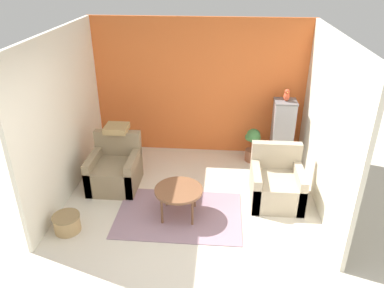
% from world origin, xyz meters
% --- Properties ---
extents(ground_plane, '(20.00, 20.00, 0.00)m').
position_xyz_m(ground_plane, '(0.00, 0.00, 0.00)').
color(ground_plane, beige).
rests_on(ground_plane, ground).
extents(wall_back_accent, '(4.03, 0.06, 2.56)m').
position_xyz_m(wall_back_accent, '(0.00, 3.17, 1.28)').
color(wall_back_accent, orange).
rests_on(wall_back_accent, ground_plane).
extents(wall_left, '(0.06, 3.14, 2.56)m').
position_xyz_m(wall_left, '(-1.98, 1.57, 1.28)').
color(wall_left, silver).
rests_on(wall_left, ground_plane).
extents(wall_right, '(0.06, 3.14, 2.56)m').
position_xyz_m(wall_right, '(1.98, 1.57, 1.28)').
color(wall_right, silver).
rests_on(wall_right, ground_plane).
extents(area_rug, '(1.86, 1.26, 0.01)m').
position_xyz_m(area_rug, '(-0.14, 0.96, 0.01)').
color(area_rug, gray).
rests_on(area_rug, ground_plane).
extents(coffee_table, '(0.71, 0.71, 0.46)m').
position_xyz_m(coffee_table, '(-0.14, 0.96, 0.42)').
color(coffee_table, brown).
rests_on(coffee_table, ground_plane).
extents(armchair_left, '(0.78, 0.82, 0.87)m').
position_xyz_m(armchair_left, '(-1.30, 1.70, 0.28)').
color(armchair_left, '#8E7A5B').
rests_on(armchair_left, ground_plane).
extents(armchair_right, '(0.78, 0.82, 0.87)m').
position_xyz_m(armchair_right, '(1.33, 1.49, 0.28)').
color(armchair_right, tan).
rests_on(armchair_right, ground_plane).
extents(birdcage, '(0.48, 0.48, 1.23)m').
position_xyz_m(birdcage, '(1.55, 2.73, 0.59)').
color(birdcage, slate).
rests_on(birdcage, ground_plane).
extents(parrot, '(0.10, 0.19, 0.22)m').
position_xyz_m(parrot, '(1.55, 2.73, 1.33)').
color(parrot, '#D14C2D').
rests_on(parrot, birdcage).
extents(potted_plant, '(0.29, 0.26, 0.65)m').
position_xyz_m(potted_plant, '(1.03, 2.77, 0.36)').
color(potted_plant, brown).
rests_on(potted_plant, ground_plane).
extents(wicker_basket, '(0.38, 0.38, 0.25)m').
position_xyz_m(wicker_basket, '(-1.67, 0.47, 0.14)').
color(wicker_basket, tan).
rests_on(wicker_basket, ground_plane).
extents(throw_pillow, '(0.38, 0.38, 0.10)m').
position_xyz_m(throw_pillow, '(-1.30, 2.01, 0.92)').
color(throw_pillow, tan).
rests_on(throw_pillow, armchair_left).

